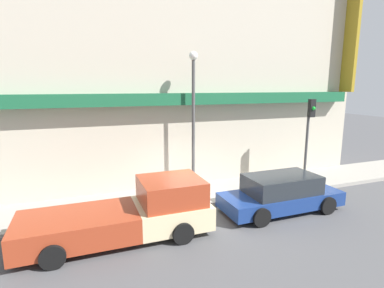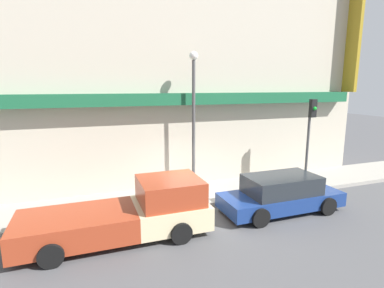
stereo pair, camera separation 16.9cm
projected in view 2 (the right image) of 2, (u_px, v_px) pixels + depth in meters
ground_plane at (199, 209)px, 11.54m from camera, size 80.00×80.00×0.00m
sidewalk at (188, 196)px, 12.74m from camera, size 36.00×2.62×0.17m
building at (169, 77)px, 14.37m from camera, size 19.80×3.80×11.55m
pickup_truck at (130, 213)px, 9.36m from camera, size 5.75×2.21×1.74m
parked_car at (281, 194)px, 11.26m from camera, size 4.63×1.97×1.39m
fire_hydrant at (177, 194)px, 11.73m from camera, size 0.18×0.18×0.65m
street_lamp at (194, 107)px, 12.51m from camera, size 0.36×0.36×5.90m
traffic_light at (310, 127)px, 13.48m from camera, size 0.28×0.42×3.94m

